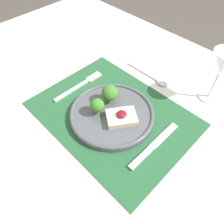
{
  "coord_description": "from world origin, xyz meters",
  "views": [
    {
      "loc": [
        0.31,
        -0.31,
        1.28
      ],
      "look_at": [
        0.01,
        -0.01,
        0.78
      ],
      "focal_mm": 35.0,
      "sensor_mm": 36.0,
      "label": 1
    }
  ],
  "objects_px": {
    "knife": "(151,148)",
    "spoon": "(156,79)",
    "wine_glass_near": "(223,65)",
    "dinner_plate": "(112,112)",
    "fork": "(82,84)"
  },
  "relations": [
    {
      "from": "spoon",
      "to": "wine_glass_near",
      "type": "relative_size",
      "value": 1.04
    },
    {
      "from": "dinner_plate",
      "to": "spoon",
      "type": "distance_m",
      "value": 0.23
    },
    {
      "from": "dinner_plate",
      "to": "spoon",
      "type": "xyz_separation_m",
      "value": [
        -0.01,
        0.23,
        -0.01
      ]
    },
    {
      "from": "knife",
      "to": "spoon",
      "type": "xyz_separation_m",
      "value": [
        -0.17,
        0.24,
        -0.0
      ]
    },
    {
      "from": "wine_glass_near",
      "to": "dinner_plate",
      "type": "bearing_deg",
      "value": -120.27
    },
    {
      "from": "dinner_plate",
      "to": "knife",
      "type": "height_order",
      "value": "dinner_plate"
    },
    {
      "from": "knife",
      "to": "wine_glass_near",
      "type": "bearing_deg",
      "value": 89.55
    },
    {
      "from": "spoon",
      "to": "wine_glass_near",
      "type": "distance_m",
      "value": 0.22
    },
    {
      "from": "fork",
      "to": "wine_glass_near",
      "type": "xyz_separation_m",
      "value": [
        0.34,
        0.26,
        0.13
      ]
    },
    {
      "from": "dinner_plate",
      "to": "knife",
      "type": "bearing_deg",
      "value": -1.95
    },
    {
      "from": "dinner_plate",
      "to": "spoon",
      "type": "relative_size",
      "value": 1.4
    },
    {
      "from": "knife",
      "to": "wine_glass_near",
      "type": "height_order",
      "value": "wine_glass_near"
    },
    {
      "from": "spoon",
      "to": "wine_glass_near",
      "type": "bearing_deg",
      "value": 20.0
    },
    {
      "from": "fork",
      "to": "knife",
      "type": "relative_size",
      "value": 1.0
    },
    {
      "from": "knife",
      "to": "dinner_plate",
      "type": "bearing_deg",
      "value": 179.22
    }
  ]
}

